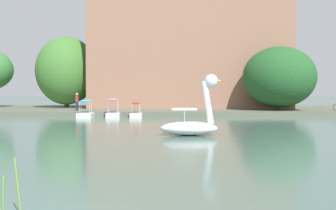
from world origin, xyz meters
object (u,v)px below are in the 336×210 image
at_px(swan_boat, 192,121).
at_px(pedal_boat_pink, 113,113).
at_px(pedal_boat_red, 136,113).
at_px(tree_willow_near_path, 66,71).
at_px(person_on_path, 77,101).
at_px(tree_willow_overhanging, 279,77).
at_px(pedal_boat_cyan, 86,113).

height_order(swan_boat, pedal_boat_pink, swan_boat).
xyz_separation_m(pedal_boat_red, pedal_boat_pink, (-1.99, 0.05, 0.04)).
bearing_deg(tree_willow_near_path, person_on_path, -68.63).
height_order(pedal_boat_red, tree_willow_overhanging, tree_willow_overhanging).
relative_size(pedal_boat_red, pedal_boat_pink, 1.03).
bearing_deg(pedal_boat_pink, swan_boat, -66.54).
distance_m(pedal_boat_red, pedal_boat_pink, 1.99).
bearing_deg(tree_willow_near_path, pedal_boat_red, -52.03).
relative_size(pedal_boat_cyan, person_on_path, 1.38).
relative_size(pedal_boat_pink, person_on_path, 1.16).
xyz_separation_m(swan_boat, pedal_boat_red, (-4.33, 14.52, -0.30)).
relative_size(tree_willow_near_path, tree_willow_overhanging, 0.85).
bearing_deg(pedal_boat_cyan, person_on_path, 115.47).
distance_m(pedal_boat_pink, tree_willow_near_path, 14.60).
distance_m(swan_boat, pedal_boat_red, 15.16).
relative_size(tree_willow_overhanging, person_on_path, 5.68).
height_order(pedal_boat_red, pedal_boat_cyan, pedal_boat_cyan).
xyz_separation_m(pedal_boat_pink, tree_willow_overhanging, (15.41, 4.75, 3.24)).
bearing_deg(tree_willow_overhanging, swan_boat, -115.20).
distance_m(pedal_boat_red, tree_willow_near_path, 15.75).
bearing_deg(pedal_boat_pink, tree_willow_overhanging, 17.11).
height_order(pedal_boat_pink, tree_willow_near_path, tree_willow_near_path).
xyz_separation_m(swan_boat, pedal_boat_cyan, (-8.74, 14.62, -0.28)).
bearing_deg(tree_willow_overhanging, pedal_boat_pink, -162.89).
xyz_separation_m(pedal_boat_cyan, tree_willow_near_path, (-4.92, 11.84, 4.28)).
bearing_deg(tree_willow_overhanging, pedal_boat_cyan, -165.24).
xyz_separation_m(pedal_boat_pink, tree_willow_near_path, (-7.33, 11.89, 4.27)).
bearing_deg(tree_willow_near_path, swan_boat, -62.71).
height_order(pedal_boat_cyan, tree_willow_overhanging, tree_willow_overhanging).
xyz_separation_m(pedal_boat_cyan, person_on_path, (-1.58, 3.32, 0.97)).
relative_size(pedal_boat_red, tree_willow_near_path, 0.24).
bearing_deg(pedal_boat_red, person_on_path, 150.25).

